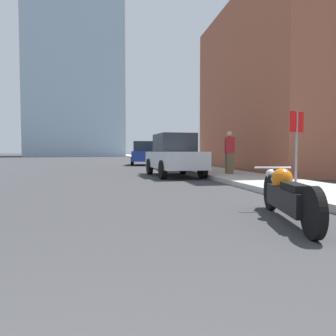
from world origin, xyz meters
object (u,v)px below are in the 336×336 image
(parked_car_silver, at_px, (174,155))
(pedestrian, at_px, (230,152))
(motorcycle, at_px, (287,195))
(parked_car_blue, at_px, (144,154))
(stop_sign, at_px, (297,134))

(parked_car_silver, bearing_deg, pedestrian, -26.82)
(motorcycle, bearing_deg, parked_car_blue, 103.48)
(parked_car_blue, bearing_deg, parked_car_silver, -85.02)
(motorcycle, bearing_deg, stop_sign, 70.63)
(motorcycle, xyz_separation_m, parked_car_silver, (0.08, 8.96, 0.49))
(parked_car_blue, bearing_deg, stop_sign, -75.31)
(parked_car_silver, height_order, parked_car_blue, parked_car_blue)
(parked_car_silver, xyz_separation_m, pedestrian, (2.10, -0.91, 0.14))
(parked_car_blue, bearing_deg, pedestrian, -75.43)
(stop_sign, bearing_deg, pedestrian, 100.29)
(parked_car_blue, distance_m, pedestrian, 12.59)
(stop_sign, bearing_deg, parked_car_silver, 121.13)
(motorcycle, distance_m, parked_car_silver, 8.97)
(stop_sign, height_order, pedestrian, stop_sign)
(parked_car_silver, relative_size, stop_sign, 2.13)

